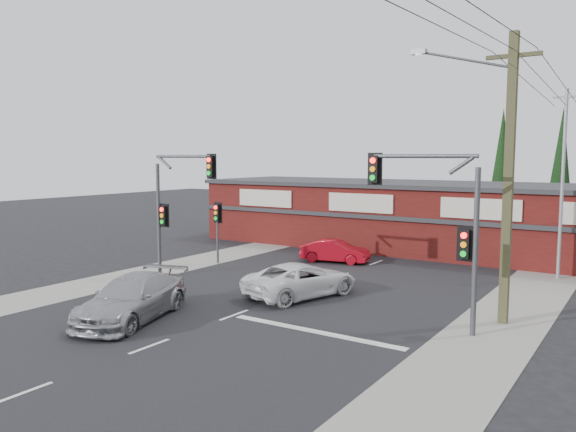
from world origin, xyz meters
The scene contains 18 objects.
ground centered at (0.00, 0.00, 0.00)m, with size 120.00×120.00×0.00m, color black.
road_strip centered at (0.00, 5.00, 0.01)m, with size 14.00×70.00×0.01m, color black.
verge_left centered at (-8.50, 5.00, 0.01)m, with size 3.00×70.00×0.02m, color gray.
verge_right centered at (8.50, 5.00, 0.01)m, with size 3.00×70.00×0.02m, color gray.
stop_line centered at (3.50, -1.50, 0.01)m, with size 6.50×0.35×0.01m, color silver.
white_suv centered at (0.53, 2.34, 0.71)m, with size 2.35×5.09×1.42m, color white.
silver_suv centered at (-2.71, -3.91, 0.78)m, with size 2.19×5.38×1.56m, color #A0A3A6.
red_sedan centered at (-1.99, 9.86, 0.62)m, with size 1.32×3.78×1.24m, color #A60A17.
lane_dashes centered at (0.00, 2.67, 0.01)m, with size 0.12×42.94×0.01m.
shop_building centered at (-0.99, 16.99, 2.13)m, with size 27.30×8.40×4.22m.
conifer_near centered at (3.50, 24.00, 5.48)m, with size 1.80×1.80×9.25m.
conifer_far centered at (7.00, 26.00, 5.48)m, with size 1.80×1.80×9.25m.
traffic_mast_left centered at (-6.43, 2.00, 3.93)m, with size 3.77×0.27×5.97m.
traffic_mast_right centered at (6.86, 1.00, 3.95)m, with size 3.96×0.27×5.97m.
pedestal_signal centered at (-7.20, 6.01, 2.41)m, with size 0.55×0.27×3.38m.
utility_pole centered at (8.36, 2.99, 5.40)m, with size 4.38×0.59×10.00m.
steel_pole centered at (9.00, 12.00, 4.70)m, with size 1.20×0.16×9.00m.
power_lines centered at (8.47, -2.47, 9.04)m, with size 2.01×29.00×1.22m.
Camera 1 is at (12.82, -17.20, 5.82)m, focal length 35.00 mm.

